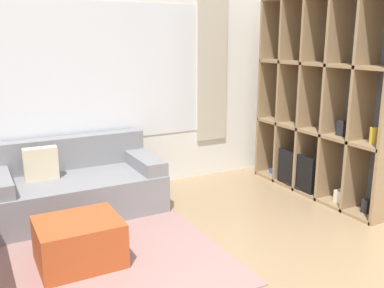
{
  "coord_description": "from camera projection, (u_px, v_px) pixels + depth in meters",
  "views": [
    {
      "loc": [
        -1.4,
        -1.83,
        1.84
      ],
      "look_at": [
        0.48,
        1.7,
        0.85
      ],
      "focal_mm": 40.0,
      "sensor_mm": 36.0,
      "label": 1
    }
  ],
  "objects": [
    {
      "name": "wall_back",
      "position": [
        99.0,
        81.0,
        5.0
      ],
      "size": [
        6.08,
        0.11,
        2.7
      ],
      "color": "white",
      "rests_on": "ground_plane"
    },
    {
      "name": "wall_right",
      "position": [
        356.0,
        84.0,
        4.78
      ],
      "size": [
        0.07,
        4.28,
        2.7
      ],
      "primitive_type": "cube",
      "color": "white",
      "rests_on": "ground_plane"
    },
    {
      "name": "area_rug",
      "position": [
        43.0,
        264.0,
        3.57
      ],
      "size": [
        2.95,
        2.27,
        0.01
      ],
      "primitive_type": "cube",
      "color": "gray",
      "rests_on": "ground_plane"
    },
    {
      "name": "shelving_unit",
      "position": [
        324.0,
        101.0,
        4.97
      ],
      "size": [
        0.38,
        1.97,
        2.34
      ],
      "color": "#515660",
      "rests_on": "ground_plane"
    },
    {
      "name": "couch_main",
      "position": [
        75.0,
        187.0,
        4.61
      ],
      "size": [
        1.77,
        0.93,
        0.77
      ],
      "color": "gray",
      "rests_on": "ground_plane"
    },
    {
      "name": "ottoman",
      "position": [
        79.0,
        242.0,
        3.55
      ],
      "size": [
        0.67,
        0.57,
        0.39
      ],
      "color": "#B74C23",
      "rests_on": "ground_plane"
    }
  ]
}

